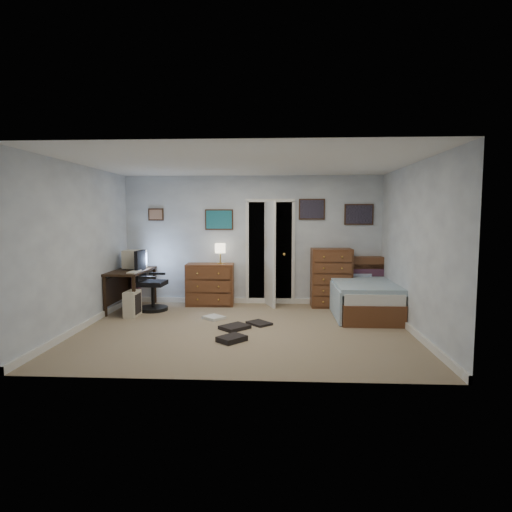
{
  "coord_description": "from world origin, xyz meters",
  "views": [
    {
      "loc": [
        0.5,
        -6.34,
        1.74
      ],
      "look_at": [
        0.16,
        0.3,
        1.1
      ],
      "focal_mm": 30.0,
      "sensor_mm": 36.0,
      "label": 1
    }
  ],
  "objects": [
    {
      "name": "crt_monitor",
      "position": [
        -2.18,
        1.48,
        0.91
      ],
      "size": [
        0.38,
        0.36,
        0.35
      ],
      "rotation": [
        0.0,
        0.0,
        -0.01
      ],
      "color": "beige",
      "rests_on": "computer_desk"
    },
    {
      "name": "pc_tower",
      "position": [
        -2.0,
        0.78,
        0.22
      ],
      "size": [
        0.21,
        0.41,
        0.44
      ],
      "rotation": [
        0.0,
        0.0,
        -0.01
      ],
      "color": "beige",
      "rests_on": "floor"
    },
    {
      "name": "floor_clutter",
      "position": [
        -0.16,
        -0.01,
        0.03
      ],
      "size": [
        1.21,
        1.69,
        0.07
      ],
      "rotation": [
        0.0,
        0.0,
        0.24
      ],
      "color": "silver",
      "rests_on": "floor"
    },
    {
      "name": "keyboard",
      "position": [
        -2.02,
        0.98,
        0.74
      ],
      "size": [
        0.15,
        0.39,
        0.02
      ],
      "primitive_type": "cube",
      "rotation": [
        0.0,
        0.0,
        -0.01
      ],
      "color": "beige",
      "rests_on": "computer_desk"
    },
    {
      "name": "low_dresser",
      "position": [
        -0.81,
        1.77,
        0.4
      ],
      "size": [
        0.92,
        0.49,
        0.8
      ],
      "primitive_type": "cube",
      "rotation": [
        0.0,
        0.0,
        0.04
      ],
      "color": "brown",
      "rests_on": "floor"
    },
    {
      "name": "headboard_bookcase",
      "position": [
        2.26,
        1.86,
        0.5
      ],
      "size": [
        1.07,
        0.33,
        0.95
      ],
      "rotation": [
        0.0,
        0.0,
        0.06
      ],
      "color": "brown",
      "rests_on": "floor"
    },
    {
      "name": "table_lamp",
      "position": [
        -0.61,
        1.77,
        1.09
      ],
      "size": [
        0.21,
        0.21,
        0.39
      ],
      "rotation": [
        0.0,
        0.0,
        0.04
      ],
      "color": "gold",
      "rests_on": "low_dresser"
    },
    {
      "name": "wall_posters",
      "position": [
        0.57,
        1.98,
        1.75
      ],
      "size": [
        4.38,
        0.04,
        0.6
      ],
      "color": "#331E11",
      "rests_on": "floor"
    },
    {
      "name": "tall_dresser",
      "position": [
        1.51,
        1.75,
        0.55
      ],
      "size": [
        0.76,
        0.46,
        1.11
      ],
      "primitive_type": "cube",
      "rotation": [
        0.0,
        0.0,
        0.02
      ],
      "color": "brown",
      "rests_on": "floor"
    },
    {
      "name": "floor",
      "position": [
        0.0,
        0.0,
        -0.01
      ],
      "size": [
        5.0,
        4.0,
        0.02
      ],
      "primitive_type": "cube",
      "color": "gray",
      "rests_on": "ground"
    },
    {
      "name": "media_stack",
      "position": [
        -2.32,
        1.93,
        0.38
      ],
      "size": [
        0.15,
        0.15,
        0.77
      ],
      "primitive_type": "cube",
      "rotation": [
        0.0,
        0.0,
        -0.01
      ],
      "color": "maroon",
      "rests_on": "floor"
    },
    {
      "name": "office_chair",
      "position": [
        -1.84,
        1.25,
        0.42
      ],
      "size": [
        0.56,
        0.56,
        1.1
      ],
      "rotation": [
        0.0,
        0.0,
        -0.06
      ],
      "color": "black",
      "rests_on": "floor"
    },
    {
      "name": "computer_desk",
      "position": [
        -2.29,
        1.33,
        0.56
      ],
      "size": [
        0.6,
        1.28,
        0.73
      ],
      "rotation": [
        0.0,
        0.0,
        -0.01
      ],
      "color": "black",
      "rests_on": "floor"
    },
    {
      "name": "doorway",
      "position": [
        0.35,
        2.27,
        1.0
      ],
      "size": [
        0.96,
        1.12,
        2.05
      ],
      "color": "black",
      "rests_on": "floor"
    },
    {
      "name": "bed",
      "position": [
        1.99,
        1.16,
        0.3
      ],
      "size": [
        1.06,
        1.95,
        0.64
      ],
      "rotation": [
        0.0,
        0.0,
        0.0
      ],
      "color": "brown",
      "rests_on": "floor"
    }
  ]
}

